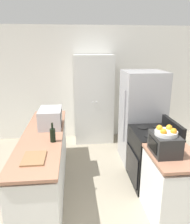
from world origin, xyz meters
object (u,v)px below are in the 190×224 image
Objects in this scene: pantry_cabinet at (94,100)px; stove at (152,157)px; fruit_bowl at (166,132)px; microwave at (51,118)px; refrigerator at (142,117)px; toaster_oven at (165,144)px; wine_bottle at (53,135)px.

stove is at bearing -66.68° from pantry_cabinet.
microwave is at bearing 142.33° from fruit_bowl.
fruit_bowl is at bearing -76.10° from pantry_cabinet.
stove is at bearing 78.36° from fruit_bowl.
pantry_cabinet is 2.02m from stove.
stove is 1.03m from fruit_bowl.
microwave is at bearing -167.06° from refrigerator.
fruit_bowl is at bearing -97.28° from refrigerator.
toaster_oven is (-0.19, -1.48, 0.15)m from refrigerator.
fruit_bowl reaches higher than stove.
fruit_bowl reaches higher than toaster_oven.
microwave is at bearing 97.62° from wine_bottle.
stove is 1.63m from wine_bottle.
refrigerator is at bearing 32.47° from wine_bottle.
wine_bottle is (-1.52, -0.22, 0.53)m from stove.
stove is at bearing -93.14° from refrigerator.
pantry_cabinet is 2.14m from wine_bottle.
pantry_cabinet is 7.24× the size of wine_bottle.
microwave reaches higher than toaster_oven.
microwave is 2.00× the size of fruit_bowl.
stove is 2.68× the size of toaster_oven.
refrigerator is at bearing -51.18° from pantry_cabinet.
microwave is (-1.60, 0.40, 0.58)m from stove.
pantry_cabinet is 1.90× the size of stove.
refrigerator reaches higher than stove.
fruit_bowl is at bearing -20.24° from wine_bottle.
pantry_cabinet is at bearing 103.90° from fruit_bowl.
microwave is 1.37× the size of toaster_oven.
pantry_cabinet is at bearing 59.06° from microwave.
toaster_oven is 0.16m from fruit_bowl.
stove is at bearing -13.97° from microwave.
stove is at bearing 8.15° from wine_bottle.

